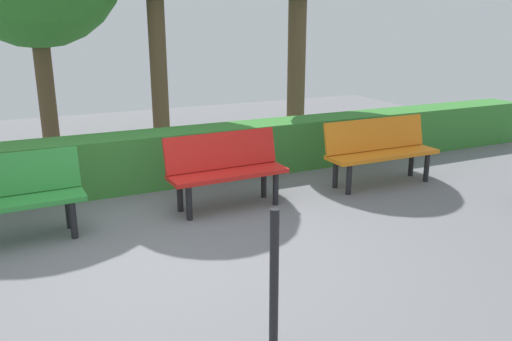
{
  "coord_description": "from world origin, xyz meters",
  "views": [
    {
      "loc": [
        1.07,
        4.44,
        2.11
      ],
      "look_at": [
        -1.23,
        -0.4,
        0.55
      ],
      "focal_mm": 36.3,
      "sensor_mm": 36.0,
      "label": 1
    }
  ],
  "objects": [
    {
      "name": "ground_plane",
      "position": [
        0.0,
        0.0,
        0.0
      ],
      "size": [
        16.05,
        16.05,
        0.0
      ],
      "primitive_type": "plane",
      "color": "slate"
    },
    {
      "name": "bench_green",
      "position": [
        1.22,
        -0.9,
        0.48
      ],
      "size": [
        1.43,
        0.51,
        0.86
      ],
      "rotation": [
        0.0,
        0.0,
        0.04
      ],
      "color": "#2D8C38",
      "rests_on": "ground_plane"
    },
    {
      "name": "hedge_row",
      "position": [
        -1.01,
        -2.06,
        0.35
      ],
      "size": [
        12.05,
        0.58,
        0.71
      ],
      "primitive_type": "cube",
      "color": "#387F33",
      "rests_on": "ground_plane"
    },
    {
      "name": "bench_orange",
      "position": [
        -3.26,
        -0.86,
        0.48
      ],
      "size": [
        1.57,
        0.47,
        0.86
      ],
      "rotation": [
        0.0,
        0.0,
        -0.0
      ],
      "color": "orange",
      "rests_on": "ground_plane"
    },
    {
      "name": "railing_post_mid",
      "position": [
        -0.31,
        1.8,
        0.5
      ],
      "size": [
        0.06,
        0.06,
        1.0
      ],
      "primitive_type": "cylinder",
      "color": "black",
      "rests_on": "ground_plane"
    },
    {
      "name": "bench_red",
      "position": [
        -1.08,
        -0.91,
        0.48
      ],
      "size": [
        1.39,
        0.51,
        0.86
      ],
      "rotation": [
        0.0,
        0.0,
        0.03
      ],
      "color": "red",
      "rests_on": "ground_plane"
    }
  ]
}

